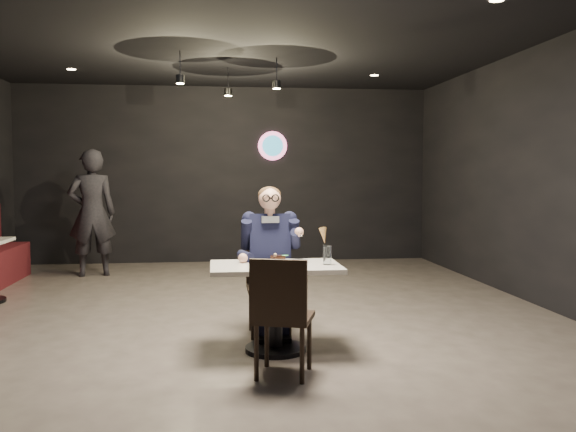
{
  "coord_description": "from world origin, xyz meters",
  "views": [
    {
      "loc": [
        -0.2,
        -6.04,
        1.52
      ],
      "look_at": [
        0.49,
        -0.33,
        1.12
      ],
      "focal_mm": 38.0,
      "sensor_mm": 36.0,
      "label": 1
    }
  ],
  "objects": [
    {
      "name": "dessert_plate",
      "position": [
        0.37,
        -1.01,
        0.76
      ],
      "size": [
        0.2,
        0.2,
        0.01
      ],
      "primitive_type": "cylinder",
      "color": "white",
      "rests_on": "main_table"
    },
    {
      "name": "sundae_glass",
      "position": [
        0.75,
        -0.97,
        0.83
      ],
      "size": [
        0.07,
        0.07,
        0.16
      ],
      "primitive_type": "cylinder",
      "color": "silver",
      "rests_on": "main_table"
    },
    {
      "name": "floor",
      "position": [
        0.0,
        0.0,
        0.0
      ],
      "size": [
        9.0,
        9.0,
        0.0
      ],
      "primitive_type": "plane",
      "color": "slate",
      "rests_on": "ground"
    },
    {
      "name": "main_table",
      "position": [
        0.31,
        -0.93,
        0.38
      ],
      "size": [
        1.1,
        0.7,
        0.75
      ],
      "primitive_type": "cube",
      "color": "white",
      "rests_on": "floor"
    },
    {
      "name": "wafer_cone",
      "position": [
        0.71,
        -1.0,
        1.0
      ],
      "size": [
        0.08,
        0.08,
        0.14
      ],
      "primitive_type": "cone",
      "rotation": [
        0.0,
        0.0,
        0.26
      ],
      "color": "#DAB559",
      "rests_on": "sundae_glass"
    },
    {
      "name": "mint_leaf",
      "position": [
        0.38,
        -1.04,
        0.84
      ],
      "size": [
        0.06,
        0.04,
        0.01
      ],
      "primitive_type": "ellipsoid",
      "color": "green",
      "rests_on": "cake_slice"
    },
    {
      "name": "pendant_lights",
      "position": [
        0.0,
        2.0,
        2.88
      ],
      "size": [
        1.4,
        1.2,
        0.36
      ],
      "primitive_type": "cube",
      "color": "black",
      "rests_on": "floor"
    },
    {
      "name": "chair_far",
      "position": [
        0.31,
        -0.38,
        0.46
      ],
      "size": [
        0.42,
        0.46,
        0.92
      ],
      "primitive_type": "cube",
      "color": "black",
      "rests_on": "floor"
    },
    {
      "name": "seated_man",
      "position": [
        0.31,
        -0.38,
        0.72
      ],
      "size": [
        0.6,
        0.8,
        1.44
      ],
      "primitive_type": "cube",
      "color": "black",
      "rests_on": "floor"
    },
    {
      "name": "passerby",
      "position": [
        -2.01,
        3.25,
        0.94
      ],
      "size": [
        0.76,
        0.57,
        1.88
      ],
      "primitive_type": "imported",
      "rotation": [
        0.0,
        0.0,
        3.33
      ],
      "color": "black",
      "rests_on": "floor"
    },
    {
      "name": "chair_near",
      "position": [
        0.31,
        -1.55,
        0.46
      ],
      "size": [
        0.54,
        0.57,
        0.92
      ],
      "primitive_type": "cube",
      "rotation": [
        0.0,
        0.0,
        -0.31
      ],
      "color": "black",
      "rests_on": "floor"
    },
    {
      "name": "cake_slice",
      "position": [
        0.32,
        -1.03,
        0.8
      ],
      "size": [
        0.12,
        0.11,
        0.07
      ],
      "primitive_type": "cube",
      "rotation": [
        0.0,
        0.0,
        0.35
      ],
      "color": "black",
      "rests_on": "dessert_plate"
    },
    {
      "name": "wall_sign",
      "position": [
        0.8,
        4.47,
        2.0
      ],
      "size": [
        0.5,
        0.06,
        0.5
      ],
      "primitive_type": null,
      "color": "pink",
      "rests_on": "floor"
    }
  ]
}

